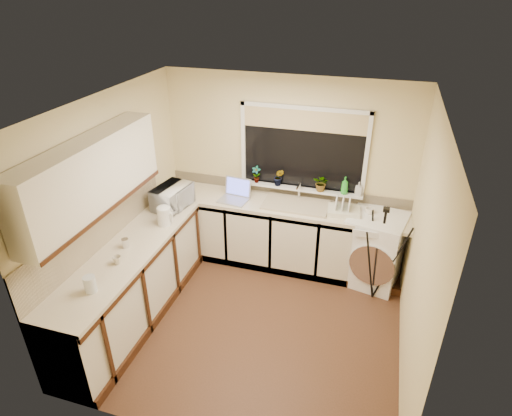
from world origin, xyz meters
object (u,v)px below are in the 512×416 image
object	(u,v)px
laptop	(235,194)
plant_b	(279,177)
washing_machine	(373,249)
kettle	(164,216)
tripod	(379,255)
soap_bottle_clear	(359,189)
soap_bottle_green	(345,186)
cup_back	(369,211)
cup_left	(117,260)
steel_jar	(125,243)
microwave	(172,197)
plant_a	(256,175)
plant_d	(322,183)
dish_rack	(344,211)
glass_jug	(90,284)

from	to	relation	value
laptop	plant_b	size ratio (longest dim) A/B	1.69
washing_machine	laptop	distance (m)	1.87
kettle	tripod	xyz separation A→B (m)	(2.44, 0.50, -0.39)
plant_b	soap_bottle_clear	size ratio (longest dim) A/B	1.33
plant_b	soap_bottle_green	distance (m)	0.84
cup_back	cup_left	world-z (taller)	same
steel_jar	soap_bottle_clear	xyz separation A→B (m)	(2.27, 1.66, 0.19)
kettle	microwave	xyz separation A→B (m)	(-0.10, 0.42, 0.03)
tripod	washing_machine	bearing A→B (deg)	103.08
microwave	cup_back	size ratio (longest dim) A/B	4.65
plant_b	soap_bottle_green	world-z (taller)	plant_b
plant_a	cup_back	distance (m)	1.51
kettle	cup_back	size ratio (longest dim) A/B	1.95
washing_machine	plant_d	size ratio (longest dim) A/B	4.19
plant_a	cup_back	xyz separation A→B (m)	(1.48, -0.17, -0.22)
microwave	soap_bottle_clear	world-z (taller)	soap_bottle_clear
washing_machine	kettle	distance (m)	2.59
dish_rack	cup_left	bearing A→B (deg)	-145.75
tripod	cup_left	xyz separation A→B (m)	(-2.53, -1.35, 0.33)
steel_jar	cup_back	size ratio (longest dim) A/B	0.95
washing_machine	soap_bottle_green	size ratio (longest dim) A/B	4.08
kettle	steel_jar	distance (m)	0.59
washing_machine	plant_b	size ratio (longest dim) A/B	3.95
laptop	cup_back	bearing A→B (deg)	9.67
laptop	soap_bottle_clear	world-z (taller)	soap_bottle_clear
soap_bottle_clear	cup_left	bearing A→B (deg)	-138.29
microwave	cup_left	bearing A→B (deg)	-170.44
steel_jar	cup_left	distance (m)	0.30
dish_rack	steel_jar	size ratio (longest dim) A/B	3.78
washing_machine	laptop	world-z (taller)	laptop
microwave	plant_a	bearing A→B (deg)	-42.85
dish_rack	tripod	distance (m)	0.67
washing_machine	cup_left	bearing A→B (deg)	-133.03
plant_a	cup_left	world-z (taller)	plant_a
washing_machine	laptop	bearing A→B (deg)	-167.20
washing_machine	cup_back	distance (m)	0.50
dish_rack	microwave	distance (m)	2.12
glass_jug	soap_bottle_clear	bearing A→B (deg)	47.74
washing_machine	kettle	world-z (taller)	kettle
tripod	glass_jug	size ratio (longest dim) A/B	7.66
laptop	cup_back	xyz separation A→B (m)	(1.69, 0.08, -0.03)
microwave	plant_d	size ratio (longest dim) A/B	2.30
washing_machine	microwave	distance (m)	2.58
tripod	cup_left	bearing A→B (deg)	-148.77
microwave	soap_bottle_green	size ratio (longest dim) A/B	2.23
glass_jug	soap_bottle_clear	size ratio (longest dim) A/B	0.92
plant_b	soap_bottle_clear	xyz separation A→B (m)	(1.01, 0.01, -0.03)
glass_jug	soap_bottle_green	bearing A→B (deg)	49.95
plant_d	soap_bottle_green	size ratio (longest dim) A/B	0.97
steel_jar	plant_d	world-z (taller)	plant_d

